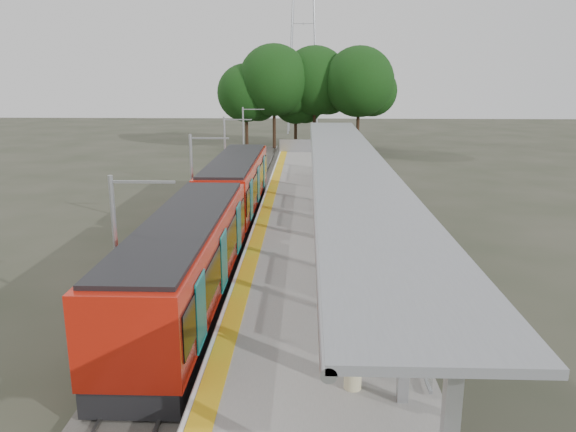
% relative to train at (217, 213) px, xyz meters
% --- Properties ---
extents(trackbed, '(3.00, 70.00, 0.24)m').
position_rel_train_xyz_m(trackbed, '(-0.00, 4.24, -1.93)').
color(trackbed, '#59544C').
rests_on(trackbed, ground).
extents(platform, '(6.00, 50.00, 1.00)m').
position_rel_train_xyz_m(platform, '(4.50, 4.24, -1.55)').
color(platform, gray).
rests_on(platform, ground).
extents(tactile_strip, '(0.60, 50.00, 0.02)m').
position_rel_train_xyz_m(tactile_strip, '(1.95, 4.24, -1.04)').
color(tactile_strip, gold).
rests_on(tactile_strip, platform).
extents(end_fence, '(6.00, 0.10, 1.20)m').
position_rel_train_xyz_m(end_fence, '(4.50, 29.19, -0.45)').
color(end_fence, '#9EA0A5').
rests_on(end_fence, platform).
extents(train, '(2.74, 27.60, 3.62)m').
position_rel_train_xyz_m(train, '(0.00, 0.00, 0.00)').
color(train, black).
rests_on(train, ground).
extents(canopy, '(3.27, 38.00, 3.66)m').
position_rel_train_xyz_m(canopy, '(6.11, 0.42, 2.15)').
color(canopy, '#9EA0A5').
rests_on(canopy, platform).
extents(tree_cluster, '(19.52, 9.85, 11.64)m').
position_rel_train_xyz_m(tree_cluster, '(3.67, 38.58, 5.19)').
color(tree_cluster, '#382316').
rests_on(tree_cluster, ground).
extents(catenary_masts, '(2.08, 48.16, 5.40)m').
position_rel_train_xyz_m(catenary_masts, '(-1.72, 3.24, 0.86)').
color(catenary_masts, '#9EA0A5').
rests_on(catenary_masts, ground).
extents(bench_near, '(0.59, 1.51, 1.01)m').
position_rel_train_xyz_m(bench_near, '(7.11, -4.95, -0.52)').
color(bench_near, '#0F1A4C').
rests_on(bench_near, platform).
extents(bench_mid, '(0.89, 1.65, 1.08)m').
position_rel_train_xyz_m(bench_mid, '(7.11, 6.30, -0.48)').
color(bench_mid, '#0F1A4C').
rests_on(bench_mid, platform).
extents(bench_far, '(0.64, 1.56, 1.04)m').
position_rel_train_xyz_m(bench_far, '(7.06, 6.65, -0.50)').
color(bench_far, '#0F1A4C').
rests_on(bench_far, platform).
extents(info_pillar_near, '(0.43, 0.43, 1.91)m').
position_rel_train_xyz_m(info_pillar_near, '(5.38, -13.26, -0.22)').
color(info_pillar_near, beige).
rests_on(info_pillar_near, platform).
extents(info_pillar_far, '(0.46, 0.46, 2.04)m').
position_rel_train_xyz_m(info_pillar_far, '(5.68, 2.58, -0.17)').
color(info_pillar_far, beige).
rests_on(info_pillar_far, platform).
extents(litter_bin, '(0.59, 0.59, 0.91)m').
position_rel_train_xyz_m(litter_bin, '(5.12, -0.53, -0.60)').
color(litter_bin, '#9EA0A5').
rests_on(litter_bin, platform).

